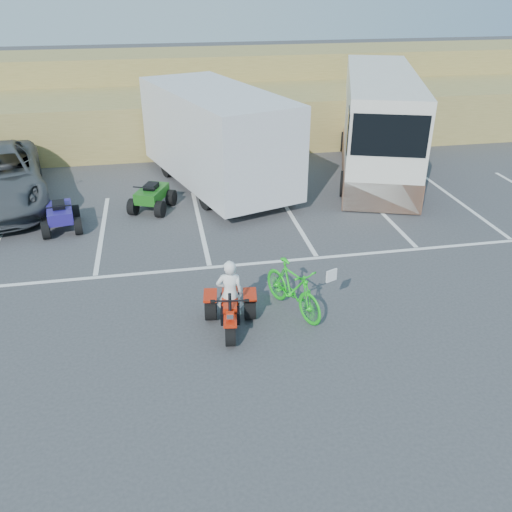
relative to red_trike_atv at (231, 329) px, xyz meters
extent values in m
plane|color=#3A3A3D|center=(-0.14, 0.22, 0.00)|extent=(100.00, 100.00, 0.00)
cube|color=white|center=(-2.84, 5.22, 0.00)|extent=(0.12, 5.00, 0.01)
cube|color=white|center=(-0.14, 5.22, 0.00)|extent=(0.12, 5.00, 0.01)
cube|color=white|center=(2.56, 5.22, 0.00)|extent=(0.12, 5.00, 0.01)
cube|color=white|center=(5.26, 5.22, 0.00)|extent=(0.12, 5.00, 0.01)
cube|color=white|center=(7.96, 5.22, 0.00)|extent=(0.12, 5.00, 0.01)
cube|color=white|center=(-0.14, 2.62, 0.00)|extent=(28.00, 0.12, 0.01)
cube|color=olive|center=(-0.14, 14.22, 1.00)|extent=(40.00, 6.00, 2.00)
cube|color=olive|center=(-0.14, 17.72, 2.00)|extent=(40.00, 4.00, 2.20)
imported|color=white|center=(0.02, 0.15, 0.73)|extent=(0.58, 0.42, 1.47)
imported|color=#14BF19|center=(1.37, 0.42, 0.56)|extent=(1.20, 1.91, 1.11)
cube|color=silver|center=(0.74, 8.25, 1.73)|extent=(4.63, 7.20, 2.79)
cylinder|color=black|center=(0.74, 8.25, 0.39)|extent=(2.58, 1.51, 0.78)
cube|color=silver|center=(6.63, 9.23, 1.67)|extent=(5.03, 9.29, 3.26)
cube|color=brown|center=(6.63, 9.23, 0.50)|extent=(5.07, 9.31, 0.90)
cube|color=black|center=(5.18, 4.93, 2.35)|extent=(1.98, 0.68, 1.18)
camera|label=1|loc=(-1.13, -8.87, 6.34)|focal=38.00mm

